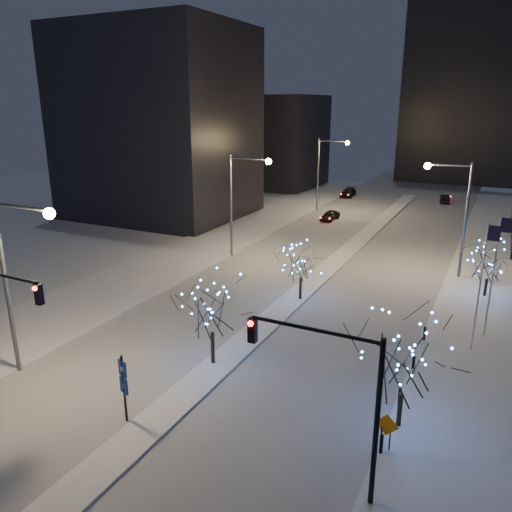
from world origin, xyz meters
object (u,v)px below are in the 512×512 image
Objects in this scene: street_lamp_w_mid at (240,192)px; wayfinding_sign at (123,382)px; street_lamp_w_far at (326,165)px; holiday_tree_median_near at (212,308)px; street_lamp_w_near at (16,265)px; traffic_signal_east at (336,386)px; street_lamp_east at (456,205)px; car_near at (330,215)px; car_far at (348,193)px; construction_sign at (386,428)px; holiday_tree_plaza_near at (405,360)px; holiday_tree_plaza_far at (489,263)px; car_mid at (445,199)px; holiday_tree_median_far at (301,263)px.

street_lamp_w_mid is 27.45m from wayfinding_sign.
street_lamp_w_far is 45.40m from holiday_tree_median_near.
street_lamp_w_near is 1.92× the size of holiday_tree_median_near.
street_lamp_w_mid is at bearing 124.51° from traffic_signal_east.
street_lamp_east reaches higher than car_near.
street_lamp_w_mid is 2.11× the size of car_far.
holiday_tree_plaza_near is at bearing 88.78° from construction_sign.
holiday_tree_median_near is 6.72m from wayfinding_sign.
street_lamp_w_near is at bearing -167.51° from holiday_tree_plaza_near.
traffic_signal_east is 25.55m from holiday_tree_plaza_far.
car_far is 61.20m from holiday_tree_plaza_near.
construction_sign is at bearing -97.78° from holiday_tree_plaza_far.
holiday_tree_plaza_far is (4.34, 25.11, -1.90)m from traffic_signal_east.
street_lamp_east is 6.19m from holiday_tree_plaza_far.
car_near is 1.09× the size of wayfinding_sign.
street_lamp_w_mid is 2.54× the size of car_mid.
street_lamp_w_mid reaches higher than car_far.
street_lamp_w_near is at bearing -147.21° from holiday_tree_median_near.
traffic_signal_east is at bearing -55.49° from street_lamp_w_mid.
traffic_signal_east is 1.78× the size of car_mid.
car_mid is at bearing 83.64° from holiday_tree_median_far.
holiday_tree_plaza_far is 1.23× the size of wayfinding_sign.
holiday_tree_plaza_far is (3.19, -3.90, -3.59)m from street_lamp_east.
car_far is 62.97m from construction_sign.
holiday_tree_plaza_far is (19.50, -20.47, 2.22)m from car_near.
street_lamp_w_mid is at bearing -92.09° from car_near.
street_lamp_w_far is 1.92× the size of holiday_tree_median_near.
street_lamp_w_near reaches higher than holiday_tree_median_far.
traffic_signal_east is (17.88, -1.00, -1.74)m from street_lamp_w_near.
street_lamp_w_mid and street_lamp_east have the same top height.
construction_sign is at bearing -68.03° from street_lamp_w_far.
traffic_signal_east is at bearing -64.95° from holiday_tree_median_far.
street_lamp_w_mid is 12.82m from holiday_tree_median_far.
holiday_tree_median_far is 17.79m from construction_sign.
traffic_signal_east reaches higher than wayfinding_sign.
holiday_tree_plaza_near is (10.00, -12.74, 0.53)m from holiday_tree_median_far.
car_mid is (14.66, 63.88, -5.85)m from street_lamp_w_near.
holiday_tree_plaza_near is (19.44, 4.31, -2.95)m from street_lamp_w_near.
holiday_tree_median_near is at bearing 75.83° from car_mid.
street_lamp_east is 29.08m from traffic_signal_east.
wayfinding_sign reaches higher than car_near.
holiday_tree_median_far reaches higher than construction_sign.
holiday_tree_plaza_far is at bearing 47.33° from street_lamp_w_near.
holiday_tree_median_near is (8.55, -44.49, -2.93)m from street_lamp_w_far.
holiday_tree_plaza_near is (16.73, -40.26, 2.90)m from car_near.
holiday_tree_median_near is at bearing -79.13° from street_lamp_w_far.
street_lamp_w_far is 54.07m from traffic_signal_east.
street_lamp_w_mid is 2.33× the size of holiday_tree_plaza_far.
holiday_tree_median_far is at bearing -151.11° from holiday_tree_plaza_far.
street_lamp_w_mid is at bearing 133.21° from holiday_tree_plaza_near.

